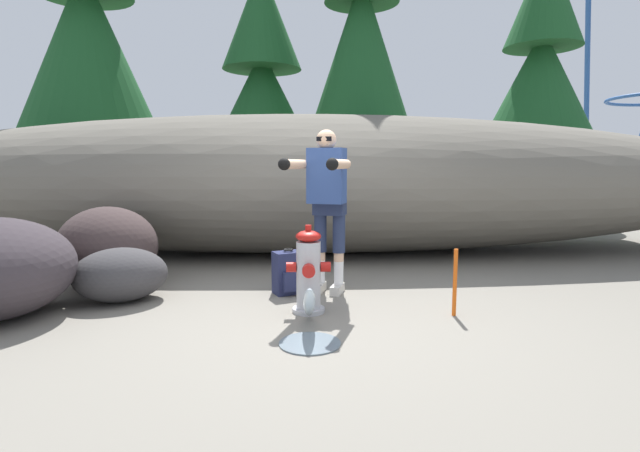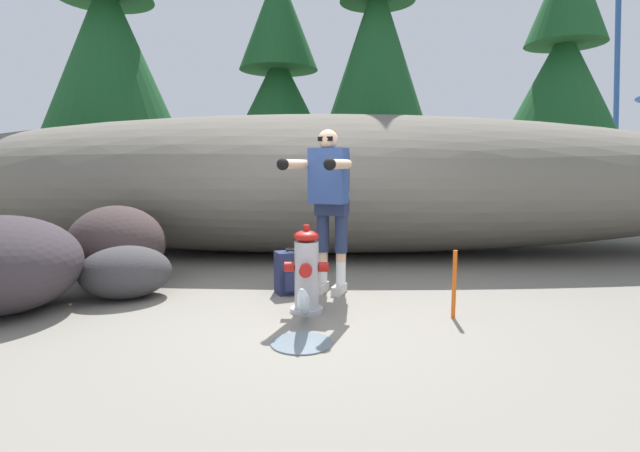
% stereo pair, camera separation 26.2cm
% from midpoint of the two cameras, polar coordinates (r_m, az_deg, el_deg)
% --- Properties ---
extents(ground_plane, '(56.00, 56.00, 0.04)m').
position_cam_midpoint_polar(ground_plane, '(4.35, -2.43, -10.82)').
color(ground_plane, slate).
extents(dirt_embankment, '(14.01, 3.20, 2.07)m').
position_cam_midpoint_polar(dirt_embankment, '(7.37, -2.31, 5.01)').
color(dirt_embankment, '#666056').
rests_on(dirt_embankment, ground_plane).
extents(fire_hydrant, '(0.40, 0.35, 0.80)m').
position_cam_midpoint_polar(fire_hydrant, '(4.35, -3.11, -5.52)').
color(fire_hydrant, '#B2B2B7').
rests_on(fire_hydrant, ground_plane).
extents(hydrant_water_jet, '(0.46, 0.89, 0.47)m').
position_cam_midpoint_polar(hydrant_water_jet, '(3.87, -3.24, -10.26)').
color(hydrant_water_jet, silver).
rests_on(hydrant_water_jet, ground_plane).
extents(utility_worker, '(0.69, 1.04, 1.68)m').
position_cam_midpoint_polar(utility_worker, '(4.87, -0.68, 4.14)').
color(utility_worker, beige).
rests_on(utility_worker, ground_plane).
extents(spare_backpack, '(0.36, 0.35, 0.47)m').
position_cam_midpoint_polar(spare_backpack, '(5.02, -5.23, -5.58)').
color(spare_backpack, '#23284C').
rests_on(spare_backpack, ground_plane).
extents(boulder_large, '(1.27, 1.26, 0.88)m').
position_cam_midpoint_polar(boulder_large, '(5.83, -25.02, -2.21)').
color(boulder_large, '#3C302F').
rests_on(boulder_large, ground_plane).
extents(boulder_small, '(1.08, 0.98, 0.53)m').
position_cam_midpoint_polar(boulder_small, '(5.15, -23.93, -5.31)').
color(boulder_small, '#393739').
rests_on(boulder_small, ground_plane).
extents(pine_tree_far_left, '(2.88, 2.88, 7.53)m').
position_cam_midpoint_polar(pine_tree_far_left, '(11.28, -26.70, 20.76)').
color(pine_tree_far_left, '#47331E').
rests_on(pine_tree_far_left, ground_plane).
extents(pine_tree_left, '(2.58, 2.58, 5.46)m').
position_cam_midpoint_polar(pine_tree_left, '(10.77, -7.57, 15.99)').
color(pine_tree_left, '#47331E').
rests_on(pine_tree_left, ground_plane).
extents(pine_tree_center, '(2.21, 2.21, 7.13)m').
position_cam_midpoint_polar(pine_tree_center, '(9.99, 4.13, 22.33)').
color(pine_tree_center, '#47331E').
rests_on(pine_tree_center, ground_plane).
extents(pine_tree_right, '(2.45, 2.45, 5.87)m').
position_cam_midpoint_polar(pine_tree_right, '(11.63, 24.13, 16.94)').
color(pine_tree_right, '#47331E').
rests_on(pine_tree_right, ground_plane).
extents(survey_stake, '(0.04, 0.04, 0.60)m').
position_cam_midpoint_polar(survey_stake, '(4.39, 14.06, -6.53)').
color(survey_stake, '#E55914').
rests_on(survey_stake, ground_plane).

